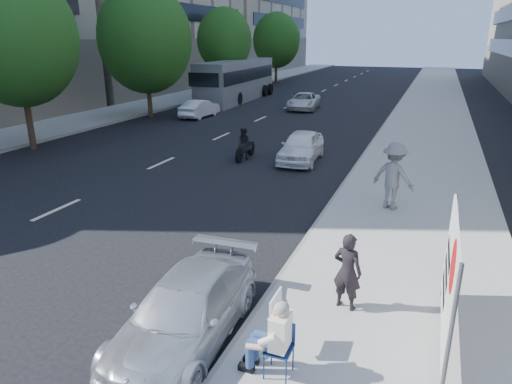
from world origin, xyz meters
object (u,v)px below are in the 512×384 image
at_px(protest_banner, 449,275).
at_px(parked_sedan, 186,312).
at_px(pedestrian_woman, 347,271).
at_px(white_sedan_mid, 200,108).
at_px(jogger, 394,176).
at_px(white_sedan_near, 301,146).
at_px(bus, 237,81).
at_px(motorcycle, 245,145).
at_px(seated_protester, 273,333).
at_px(white_sedan_far, 304,101).

height_order(protest_banner, parked_sedan, protest_banner).
xyz_separation_m(pedestrian_woman, white_sedan_mid, (-13.60, 19.53, -0.34)).
relative_size(jogger, white_sedan_near, 0.54).
bearing_deg(parked_sedan, jogger, 67.51).
height_order(pedestrian_woman, parked_sedan, pedestrian_woman).
bearing_deg(white_sedan_mid, bus, -81.40).
distance_m(jogger, parked_sedan, 8.30).
bearing_deg(motorcycle, bus, 111.12).
relative_size(seated_protester, protest_banner, 0.43).
distance_m(pedestrian_woman, protest_banner, 1.84).
xyz_separation_m(jogger, pedestrian_woman, (-0.26, -5.95, -0.25)).
xyz_separation_m(protest_banner, parked_sedan, (-4.22, -1.49, -0.81)).
height_order(seated_protester, bus, bus).
height_order(seated_protester, parked_sedan, seated_protester).
height_order(jogger, parked_sedan, jogger).
bearing_deg(white_sedan_near, white_sedan_mid, 134.66).
distance_m(white_sedan_far, bus, 7.34).
relative_size(parked_sedan, motorcycle, 1.98).
relative_size(seated_protester, white_sedan_near, 0.34).
bearing_deg(bus, jogger, -58.54).
distance_m(seated_protester, motorcycle, 13.79).
distance_m(seated_protester, white_sedan_far, 28.71).
bearing_deg(protest_banner, seated_protester, -142.85).
distance_m(white_sedan_near, bus, 20.46).
xyz_separation_m(pedestrian_woman, protest_banner, (1.74, -0.37, 0.47)).
xyz_separation_m(white_sedan_near, motorcycle, (-2.41, -0.63, -0.01)).
distance_m(seated_protester, white_sedan_mid, 25.30).
relative_size(parked_sedan, white_sedan_far, 0.92).
relative_size(protest_banner, motorcycle, 1.50).
relative_size(seated_protester, white_sedan_mid, 0.36).
height_order(protest_banner, white_sedan_far, protest_banner).
bearing_deg(bus, seated_protester, -67.72).
distance_m(white_sedan_near, motorcycle, 2.49).
distance_m(protest_banner, parked_sedan, 4.54).
distance_m(jogger, protest_banner, 6.50).
relative_size(pedestrian_woman, white_sedan_far, 0.36).
distance_m(parked_sedan, white_sedan_near, 12.88).
distance_m(jogger, pedestrian_woman, 5.96).
bearing_deg(white_sedan_far, white_sedan_mid, -139.02).
relative_size(jogger, parked_sedan, 0.51).
bearing_deg(jogger, motorcycle, -10.54).
distance_m(pedestrian_woman, white_sedan_near, 11.65).
xyz_separation_m(parked_sedan, bus, (-12.24, 30.22, 1.05)).
distance_m(seated_protester, jogger, 8.25).
bearing_deg(white_sedan_far, white_sedan_near, -80.81).
bearing_deg(white_sedan_mid, protest_banner, 129.09).
height_order(jogger, white_sedan_mid, jogger).
xyz_separation_m(seated_protester, pedestrian_woman, (0.72, 2.24, 0.06)).
height_order(white_sedan_near, bus, bus).
bearing_deg(protest_banner, bus, 119.80).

